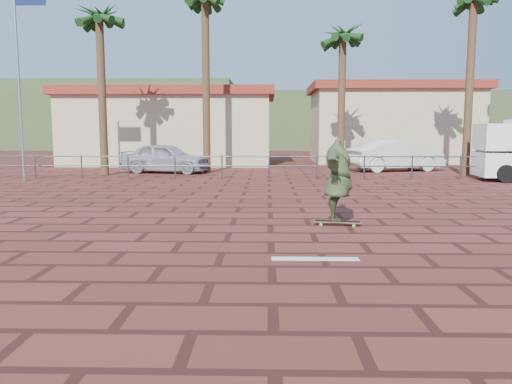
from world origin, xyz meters
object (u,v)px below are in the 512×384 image
longboard (337,222)px  car_white (396,155)px  skateboarder (338,180)px  car_silver (166,158)px

longboard → car_white: car_white is taller
skateboarder → car_silver: 14.82m
longboard → skateboarder: bearing=100.2°
longboard → car_white: (4.96, 14.74, 0.71)m
longboard → car_white: size_ratio=0.22×
car_white → longboard: bearing=144.5°
skateboarder → car_white: skateboarder is taller
car_silver → car_white: size_ratio=0.89×
longboard → skateboarder: (0.00, 0.00, 0.91)m
longboard → skateboarder: skateboarder is taller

